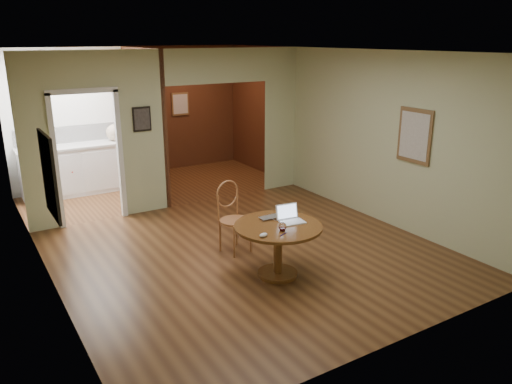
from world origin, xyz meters
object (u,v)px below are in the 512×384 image
chair (232,213)px  dining_table (278,238)px  open_laptop (290,217)px  closed_laptop (274,218)px

chair → dining_table: bearing=-95.4°
open_laptop → closed_laptop: size_ratio=0.94×
chair → open_laptop: 1.01m
chair → closed_laptop: bearing=-89.0°
closed_laptop → open_laptop: bearing=-50.8°
closed_laptop → dining_table: bearing=-109.5°
chair → open_laptop: chair is taller
chair → open_laptop: (0.30, -0.95, 0.18)m
dining_table → closed_laptop: bearing=70.2°
chair → closed_laptop: chair is taller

